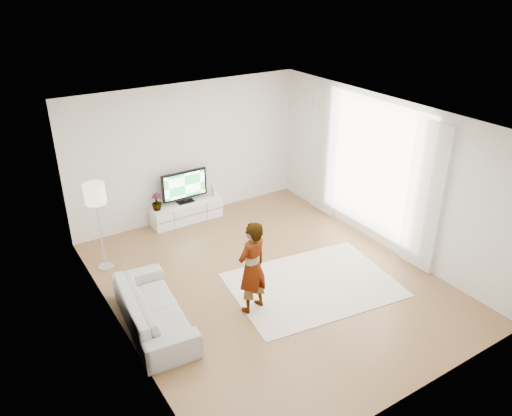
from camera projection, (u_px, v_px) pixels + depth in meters
floor at (269, 281)px, 8.43m from camera, size 6.00×6.00×0.00m
ceiling at (272, 120)px, 7.21m from camera, size 6.00×6.00×0.00m
wall_left at (114, 251)px, 6.62m from camera, size 0.02×6.00×2.80m
wall_right at (385, 174)px, 9.02m from camera, size 0.02×6.00×2.80m
wall_back at (188, 152)px, 10.10m from camera, size 5.00×0.02×2.80m
wall_front at (421, 306)px, 5.54m from camera, size 5.00×0.02×2.80m
window at (373, 167)px, 9.22m from camera, size 0.01×2.60×2.50m
curtain_near at (424, 198)px, 8.24m from camera, size 0.04×0.70×2.60m
curtain_far at (324, 153)px, 10.21m from camera, size 0.04×0.70×2.60m
media_console at (187, 212)px, 10.34m from camera, size 1.48×0.42×0.42m
television at (184, 186)px, 10.11m from camera, size 0.97×0.19×0.68m
game_console at (214, 191)px, 10.51m from camera, size 0.07×0.17×0.23m
potted_plant at (157, 202)px, 9.86m from camera, size 0.26×0.26×0.35m
rug at (313, 285)px, 8.32m from camera, size 2.90×2.26×0.01m
player at (252, 267)px, 7.42m from camera, size 0.62×0.48×1.50m
sofa at (153, 309)px, 7.28m from camera, size 0.98×2.07×0.58m
floor_lamp at (95, 198)px, 8.23m from camera, size 0.36×0.36×1.60m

